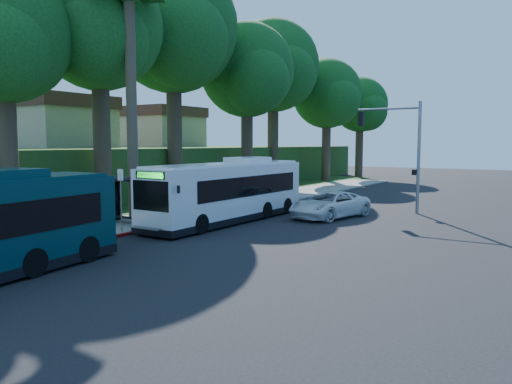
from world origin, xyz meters
The scene contains 17 objects.
ground centered at (0.00, 0.00, 0.00)m, with size 140.00×140.00×0.00m, color black.
sidewalk centered at (-7.30, 0.00, 0.06)m, with size 4.50×70.00×0.12m, color gray.
red_curb centered at (-5.00, -4.00, 0.07)m, with size 0.25×30.00×0.13m, color maroon.
grass_verge centered at (-13.00, 5.00, 0.03)m, with size 8.00×70.00×0.06m, color #234719.
bus_shelter centered at (-7.26, -2.86, 1.81)m, with size 3.20×1.51×2.55m.
stop_sign_pole centered at (-5.40, -5.00, 2.08)m, with size 0.35×0.06×3.17m.
traffic_signal_pole centered at (3.78, 10.00, 4.42)m, with size 4.10×0.30×7.00m.
hillside_backdrop centered at (-26.30, 15.10, 2.44)m, with size 24.00×60.00×8.80m.
tree_0 centered at (-12.40, -0.02, 11.20)m, with size 8.40×8.00×15.70m.
tree_1 centered at (-13.37, 7.98, 12.73)m, with size 10.50×10.00×18.26m.
tree_2 centered at (-11.89, 15.98, 10.48)m, with size 8.82×8.40×15.12m.
tree_3 centered at (-13.88, 23.98, 11.98)m, with size 10.08×9.60×17.28m.
tree_4 centered at (-11.40, 31.98, 9.73)m, with size 8.40×8.00×14.14m.
tree_5 centered at (-10.41, 39.99, 8.96)m, with size 7.35×7.00×12.86m.
tree_6 centered at (-12.91, -6.01, 9.71)m, with size 7.56×7.20×13.74m.
white_bus centered at (-3.32, 1.06, 1.75)m, with size 2.73×12.09×3.59m.
pickup centered at (0.86, 5.46, 0.77)m, with size 2.57×5.58×1.55m, color white.
Camera 1 is at (12.93, -21.67, 4.40)m, focal length 35.00 mm.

